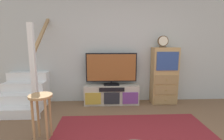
% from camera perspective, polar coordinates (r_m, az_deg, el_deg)
% --- Properties ---
extents(back_wall, '(6.40, 0.12, 2.70)m').
position_cam_1_polar(back_wall, '(4.20, 3.79, 7.87)').
color(back_wall, '#B2B7B2').
rests_on(back_wall, ground_plane).
extents(media_console, '(1.27, 0.38, 0.45)m').
position_cam_1_polar(media_console, '(4.11, -0.18, -8.11)').
color(media_console, '#BCB29E').
rests_on(media_console, ground_plane).
extents(television, '(1.18, 0.22, 0.75)m').
position_cam_1_polar(television, '(3.99, -0.20, 0.61)').
color(television, black).
rests_on(television, media_console).
extents(side_cabinet, '(0.58, 0.38, 1.33)m').
position_cam_1_polar(side_cabinet, '(4.24, 16.95, -1.84)').
color(side_cabinet, tan).
rests_on(side_cabinet, ground_plane).
extents(desk_clock, '(0.24, 0.08, 0.27)m').
position_cam_1_polar(desk_clock, '(4.13, 16.62, 9.07)').
color(desk_clock, '#4C3823').
rests_on(desk_clock, side_cabinet).
extents(staircase, '(1.00, 1.36, 2.20)m').
position_cam_1_polar(staircase, '(4.45, -26.11, -5.81)').
color(staircase, white).
rests_on(staircase, ground_plane).
extents(bar_stool_near, '(0.34, 0.34, 0.71)m').
position_cam_1_polar(bar_stool_near, '(2.78, -22.52, -11.21)').
color(bar_stool_near, '#A37A4C').
rests_on(bar_stool_near, ground_plane).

